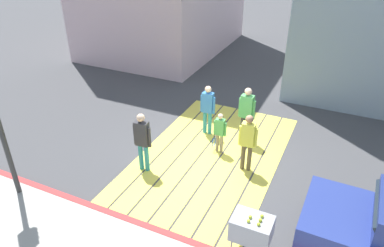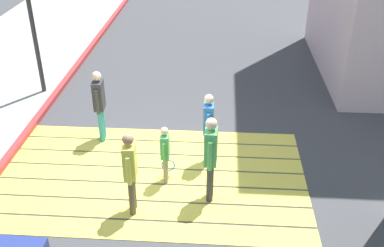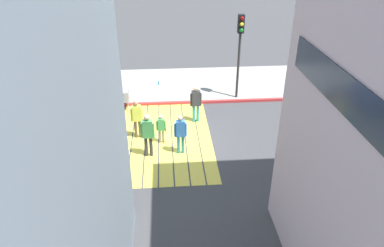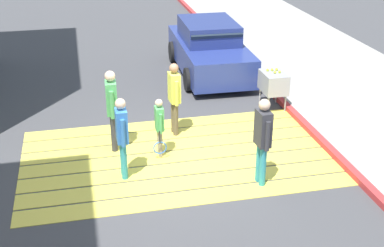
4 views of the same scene
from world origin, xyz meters
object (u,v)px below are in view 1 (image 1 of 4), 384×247
object	(u,v)px
pedestrian_adult_trailing	(208,107)
pedestrian_child_with_racket	(220,131)
pedestrian_adult_side	(248,139)
pedestrian_adult_lead	(247,111)
tennis_ball_cart	(252,228)
pedestrian_teen_behind	(142,138)

from	to	relation	value
pedestrian_adult_trailing	pedestrian_child_with_racket	size ratio (longest dim) A/B	1.29
pedestrian_adult_side	pedestrian_child_with_racket	xyz separation A→B (m)	(0.50, 0.98, -0.27)
pedestrian_adult_lead	tennis_ball_cart	bearing A→B (deg)	-160.88
pedestrian_child_with_racket	pedestrian_adult_lead	bearing A→B (deg)	-28.51
pedestrian_child_with_racket	pedestrian_adult_side	bearing A→B (deg)	-117.25
pedestrian_adult_lead	pedestrian_child_with_racket	xyz separation A→B (m)	(-0.92, 0.50, -0.32)
pedestrian_adult_lead	pedestrian_adult_side	distance (m)	1.50
pedestrian_adult_lead	pedestrian_child_with_racket	size ratio (longest dim) A/B	1.40
tennis_ball_cart	pedestrian_adult_side	distance (m)	2.89
tennis_ball_cart	pedestrian_adult_side	bearing A→B (deg)	19.32
tennis_ball_cart	pedestrian_adult_side	world-z (taller)	pedestrian_adult_side
pedestrian_adult_trailing	pedestrian_child_with_racket	xyz separation A→B (m)	(-0.83, -0.73, -0.24)
pedestrian_child_with_racket	pedestrian_adult_trailing	bearing A→B (deg)	41.19
pedestrian_adult_side	pedestrian_teen_behind	xyz separation A→B (m)	(-1.18, 2.51, 0.03)
tennis_ball_cart	pedestrian_adult_trailing	world-z (taller)	pedestrian_adult_trailing
pedestrian_adult_lead	pedestrian_teen_behind	xyz separation A→B (m)	(-2.60, 2.03, -0.03)
pedestrian_adult_lead	pedestrian_adult_side	xyz separation A→B (m)	(-1.42, -0.48, -0.06)
tennis_ball_cart	pedestrian_child_with_racket	bearing A→B (deg)	30.95
tennis_ball_cart	pedestrian_adult_side	xyz separation A→B (m)	(2.72, 0.95, 0.29)
tennis_ball_cart	pedestrian_adult_trailing	distance (m)	4.86
pedestrian_adult_side	tennis_ball_cart	bearing A→B (deg)	-160.68
pedestrian_adult_trailing	pedestrian_child_with_racket	world-z (taller)	pedestrian_adult_trailing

